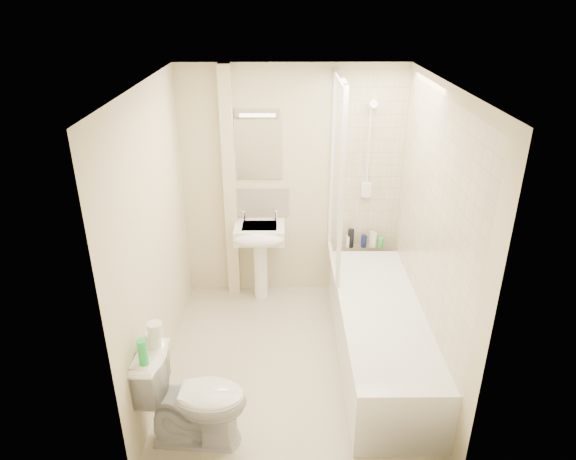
{
  "coord_description": "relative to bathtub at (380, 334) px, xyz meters",
  "views": [
    {
      "loc": [
        -0.08,
        -3.64,
        2.99
      ],
      "look_at": [
        -0.05,
        0.2,
        1.2
      ],
      "focal_mm": 32.0,
      "sensor_mm": 36.0,
      "label": 1
    }
  ],
  "objects": [
    {
      "name": "bottle_white_b",
      "position": [
        0.11,
        1.15,
        0.34
      ],
      "size": [
        0.06,
        0.06,
        0.16
      ],
      "primitive_type": "cylinder",
      "color": "white",
      "rests_on": "bathtub"
    },
    {
      "name": "toilet_roll_lower",
      "position": [
        -1.74,
        -0.76,
        0.52
      ],
      "size": [
        0.1,
        0.1,
        0.11
      ],
      "primitive_type": "cylinder",
      "color": "white",
      "rests_on": "toilet"
    },
    {
      "name": "bathtub",
      "position": [
        0.0,
        0.0,
        0.0
      ],
      "size": [
        0.7,
        2.1,
        0.55
      ],
      "color": "white",
      "rests_on": "ground"
    },
    {
      "name": "tile_back",
      "position": [
        0.0,
        1.23,
        1.14
      ],
      "size": [
        0.7,
        0.01,
        1.75
      ],
      "primitive_type": "cube",
      "color": "beige",
      "rests_on": "wall_back"
    },
    {
      "name": "green_bottle",
      "position": [
        -1.76,
        -0.95,
        0.56
      ],
      "size": [
        0.06,
        0.06,
        0.19
      ],
      "primitive_type": "cylinder",
      "color": "green",
      "rests_on": "toilet"
    },
    {
      "name": "strip_light",
      "position": [
        -1.08,
        1.21,
        1.66
      ],
      "size": [
        0.42,
        0.07,
        0.07
      ],
      "primitive_type": "cube",
      "color": "silver",
      "rests_on": "wall_back"
    },
    {
      "name": "bottle_green",
      "position": [
        0.18,
        1.15,
        0.31
      ],
      "size": [
        0.06,
        0.06,
        0.1
      ],
      "primitive_type": "cylinder",
      "color": "green",
      "rests_on": "bathtub"
    },
    {
      "name": "bottle_cream",
      "position": [
        0.08,
        1.15,
        0.35
      ],
      "size": [
        0.05,
        0.05,
        0.17
      ],
      "primitive_type": "cylinder",
      "color": "beige",
      "rests_on": "bathtub"
    },
    {
      "name": "bottle_white_a",
      "position": [
        -0.15,
        1.15,
        0.32
      ],
      "size": [
        0.05,
        0.05,
        0.13
      ],
      "primitive_type": "cylinder",
      "color": "white",
      "rests_on": "bathtub"
    },
    {
      "name": "pedestal_sink",
      "position": [
        -1.08,
        1.01,
        0.39
      ],
      "size": [
        0.5,
        0.47,
        0.97
      ],
      "color": "white",
      "rests_on": "ground"
    },
    {
      "name": "wall_back",
      "position": [
        -0.75,
        1.24,
        0.91
      ],
      "size": [
        2.2,
        0.02,
        2.4
      ],
      "primitive_type": "cube",
      "color": "beige",
      "rests_on": "ground"
    },
    {
      "name": "wall_left",
      "position": [
        -1.85,
        -0.01,
        0.91
      ],
      "size": [
        0.02,
        2.5,
        2.4
      ],
      "primitive_type": "cube",
      "color": "beige",
      "rests_on": "ground"
    },
    {
      "name": "tile_right",
      "position": [
        0.34,
        -0.0,
        1.14
      ],
      "size": [
        0.01,
        2.1,
        1.75
      ],
      "primitive_type": "cube",
      "color": "beige",
      "rests_on": "wall_right"
    },
    {
      "name": "mirror",
      "position": [
        -1.08,
        1.23,
        1.29
      ],
      "size": [
        0.46,
        0.01,
        0.6
      ],
      "primitive_type": "cube",
      "color": "white",
      "rests_on": "wall_back"
    },
    {
      "name": "shower_screen",
      "position": [
        -0.35,
        0.79,
        1.16
      ],
      "size": [
        0.04,
        0.92,
        1.8
      ],
      "color": "white",
      "rests_on": "bathtub"
    },
    {
      "name": "toilet_roll_upper",
      "position": [
        -1.7,
        -0.79,
        0.63
      ],
      "size": [
        0.1,
        0.1,
        0.1
      ],
      "primitive_type": "cylinder",
      "color": "white",
      "rests_on": "toilet_roll_lower"
    },
    {
      "name": "ceiling",
      "position": [
        -0.75,
        -0.01,
        2.11
      ],
      "size": [
        2.2,
        2.5,
        0.02
      ],
      "primitive_type": "cube",
      "color": "white",
      "rests_on": "wall_back"
    },
    {
      "name": "shower_fixture",
      "position": [
        -0.0,
        1.19,
        1.26
      ],
      "size": [
        0.1,
        0.16,
        0.99
      ],
      "color": "white",
      "rests_on": "wall_back"
    },
    {
      "name": "floor",
      "position": [
        -0.75,
        -0.01,
        -0.29
      ],
      "size": [
        2.5,
        2.5,
        0.0
      ],
      "primitive_type": "plane",
      "color": "beige",
      "rests_on": "ground"
    },
    {
      "name": "pipe_boxing",
      "position": [
        -1.37,
        1.18,
        0.91
      ],
      "size": [
        0.12,
        0.12,
        2.4
      ],
      "primitive_type": "cube",
      "color": "beige",
      "rests_on": "ground"
    },
    {
      "name": "wall_right",
      "position": [
        0.35,
        -0.01,
        0.91
      ],
      "size": [
        0.02,
        2.5,
        2.4
      ],
      "primitive_type": "cube",
      "color": "beige",
      "rests_on": "ground"
    },
    {
      "name": "toilet",
      "position": [
        -1.47,
        -0.86,
        0.09
      ],
      "size": [
        0.54,
        0.81,
        0.76
      ],
      "primitive_type": "imported",
      "rotation": [
        0.0,
        0.0,
        1.49
      ],
      "color": "white",
      "rests_on": "ground"
    },
    {
      "name": "splashback",
      "position": [
        -1.08,
        1.23,
        0.74
      ],
      "size": [
        0.6,
        0.02,
        0.3
      ],
      "primitive_type": "cube",
      "color": "beige",
      "rests_on": "wall_back"
    },
    {
      "name": "bottle_black_b",
      "position": [
        -0.13,
        1.15,
        0.36
      ],
      "size": [
        0.06,
        0.06,
        0.2
      ],
      "primitive_type": "cylinder",
      "color": "black",
      "rests_on": "bathtub"
    },
    {
      "name": "bottle_blue",
      "position": [
        0.0,
        1.15,
        0.33
      ],
      "size": [
        0.06,
        0.06,
        0.14
      ],
      "primitive_type": "cylinder",
      "color": "#121B51",
      "rests_on": "bathtub"
    }
  ]
}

